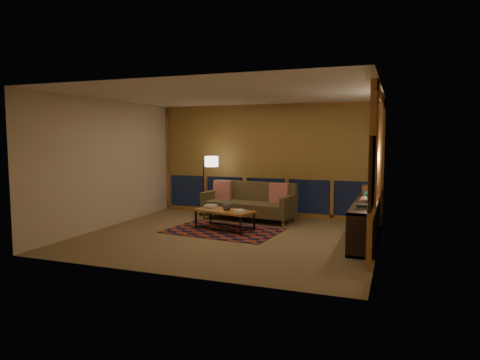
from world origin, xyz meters
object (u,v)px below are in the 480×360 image
(coffee_table, at_px, (225,220))
(floor_lamp, at_px, (204,185))
(bookshelf, at_px, (365,220))
(sofa, at_px, (248,202))

(coffee_table, height_order, floor_lamp, floor_lamp)
(floor_lamp, bearing_deg, bookshelf, 12.40)
(floor_lamp, relative_size, bookshelf, 0.51)
(sofa, distance_m, bookshelf, 2.84)
(sofa, distance_m, floor_lamp, 1.34)
(sofa, relative_size, floor_lamp, 1.43)
(coffee_table, relative_size, floor_lamp, 0.85)
(sofa, xyz_separation_m, bookshelf, (2.66, -0.98, -0.07))
(bookshelf, bearing_deg, coffee_table, -176.24)
(sofa, height_order, coffee_table, sofa)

